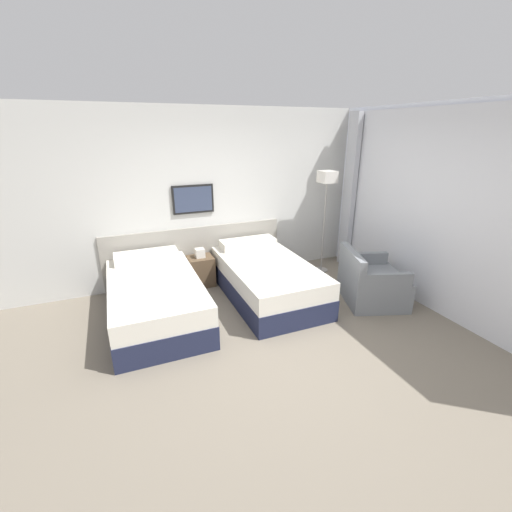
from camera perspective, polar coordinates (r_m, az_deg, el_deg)
name	(u,v)px	position (r m, az deg, el deg)	size (l,w,h in m)	color
ground_plane	(278,343)	(4.16, 3.76, -14.25)	(16.00, 16.00, 0.00)	slate
wall_headboard	(218,200)	(5.59, -6.40, 9.26)	(10.00, 0.10, 2.70)	silver
wall_window	(448,214)	(5.05, 29.40, 6.06)	(0.21, 4.69, 2.70)	white
bed_near_door	(155,298)	(4.71, -16.42, -6.73)	(1.12, 2.01, 0.68)	#1E233D
bed_near_window	(267,279)	(5.08, 1.77, -3.81)	(1.12, 2.01, 0.68)	#1E233D
nightstand	(201,270)	(5.53, -9.17, -2.36)	(0.39, 0.35, 0.61)	brown
floor_lamp	(327,188)	(5.82, 11.69, 11.08)	(0.25, 0.25, 1.73)	#9E9993
armchair	(371,284)	(5.22, 18.64, -4.44)	(1.04, 1.10, 0.77)	gray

